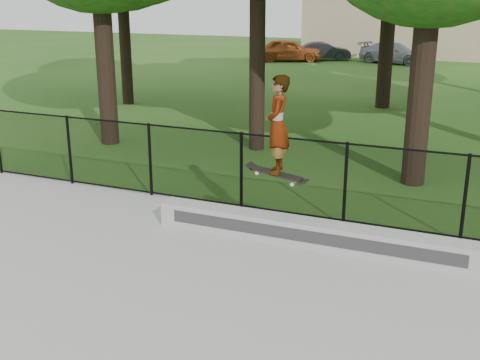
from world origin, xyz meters
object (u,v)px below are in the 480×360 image
(grind_ledge, at_px, (311,233))
(car_b, at_px, (323,51))
(car_a, at_px, (288,50))
(skater_airborne, at_px, (277,127))
(car_c, at_px, (394,53))

(grind_ledge, xyz_separation_m, car_b, (-7.58, 28.01, 0.28))
(car_a, height_order, skater_airborne, skater_airborne)
(car_c, relative_size, skater_airborne, 2.22)
(grind_ledge, distance_m, car_b, 29.02)
(grind_ledge, bearing_deg, car_a, 109.43)
(car_b, height_order, car_c, car_c)
(grind_ledge, distance_m, skater_airborne, 1.84)
(car_b, distance_m, car_c, 4.34)
(car_a, bearing_deg, grind_ledge, 179.35)
(car_a, bearing_deg, skater_airborne, 178.16)
(car_c, xyz_separation_m, skater_airborne, (2.65, -27.94, 1.41))
(skater_airborne, bearing_deg, car_c, 95.42)
(grind_ledge, distance_m, car_a, 28.14)
(car_a, distance_m, car_b, 2.32)
(car_b, relative_size, skater_airborne, 1.75)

